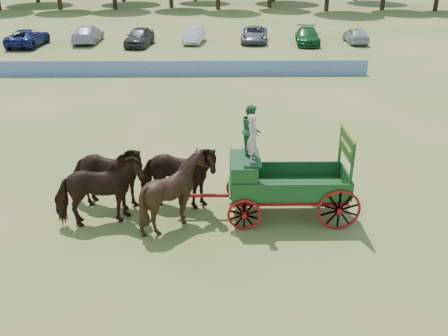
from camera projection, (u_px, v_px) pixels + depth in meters
ground at (175, 196)px, 18.13m from camera, size 160.00×160.00×0.00m
horse_lead_left at (99, 192)px, 15.83m from camera, size 3.07×1.98×2.39m
horse_lead_right at (106, 177)px, 16.83m from camera, size 3.02×1.80×2.39m
horse_wheel_left at (175, 191)px, 15.86m from camera, size 2.19×1.95×2.39m
horse_wheel_right at (177, 177)px, 16.86m from camera, size 2.99×1.70×2.39m
farm_dray at (266, 170)px, 16.24m from camera, size 6.00×2.00×3.76m
sponsor_banner at (180, 68)px, 34.29m from camera, size 26.00×0.08×1.05m
parked_cars at (138, 35)px, 45.13m from camera, size 42.07×7.23×1.61m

